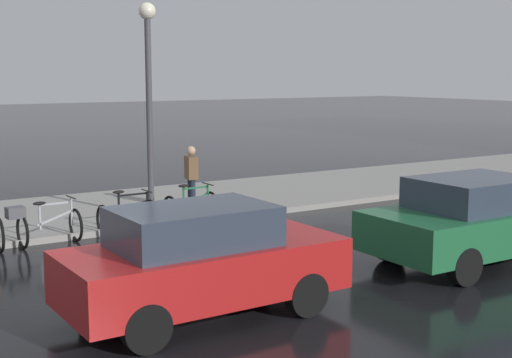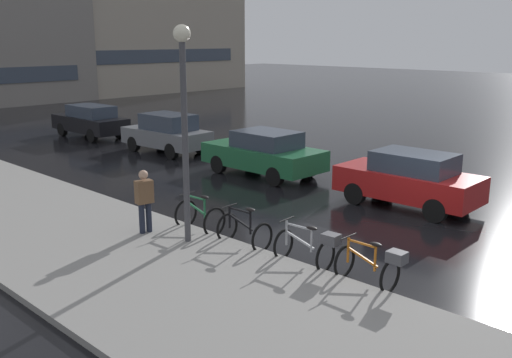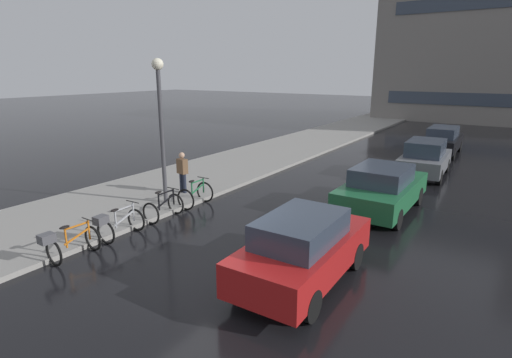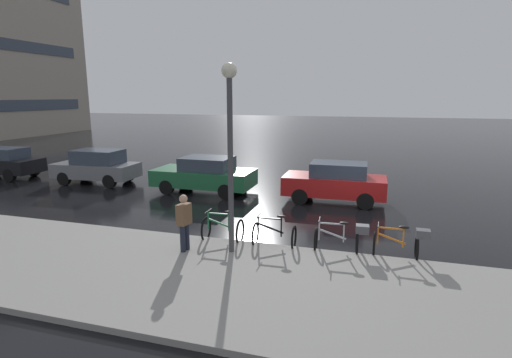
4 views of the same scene
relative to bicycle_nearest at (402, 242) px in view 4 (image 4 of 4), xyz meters
The scene contains 11 objects.
ground_plane 3.65m from the bicycle_nearest, 20.50° to the left, with size 140.00×140.00×0.00m, color black.
bicycle_nearest is the anchor object (origin of this frame).
bicycle_second 1.50m from the bicycle_nearest, 92.11° to the left, with size 0.75×1.44×0.94m.
bicycle_third 3.37m from the bicycle_nearest, 92.55° to the left, with size 0.74×1.18×0.97m.
bicycle_farthest 4.89m from the bicycle_nearest, 91.99° to the left, with size 0.78×1.13×0.97m.
car_red 5.80m from the bicycle_nearest, 22.78° to the left, with size 1.79×4.01×1.61m.
car_green 9.56m from the bicycle_nearest, 55.66° to the left, with size 1.99×4.39×1.57m.
car_grey 14.75m from the bicycle_nearest, 67.70° to the left, with size 1.92×4.03×1.64m.
car_black 20.13m from the bicycle_nearest, 74.47° to the left, with size 1.75×4.40×1.57m.
pedestrian 5.69m from the bicycle_nearest, 103.77° to the left, with size 0.43×0.30×1.68m.
streetlamp 5.23m from the bicycle_nearest, 103.56° to the left, with size 0.38×0.38×4.98m.
Camera 4 is at (-13.80, -0.42, 4.19)m, focal length 28.00 mm.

